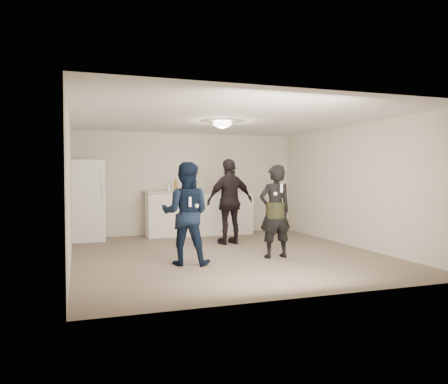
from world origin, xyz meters
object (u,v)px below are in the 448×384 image
object	(u,v)px
shaker	(169,188)
spectator	(230,201)
counter	(200,214)
fridge	(88,200)
man	(186,213)
woman	(275,211)

from	to	relation	value
shaker	spectator	xyz separation A→B (m)	(1.03, -1.40, -0.27)
counter	fridge	world-z (taller)	fridge
counter	man	world-z (taller)	man
counter	spectator	world-z (taller)	spectator
counter	spectator	xyz separation A→B (m)	(0.24, -1.55, 0.38)
fridge	spectator	world-z (taller)	spectator
counter	shaker	world-z (taller)	shaker
fridge	man	size ratio (longest dim) A/B	1.07
shaker	man	distance (m)	3.21
counter	woman	xyz separation A→B (m)	(0.48, -3.25, 0.30)
counter	fridge	xyz separation A→B (m)	(-2.61, -0.07, 0.38)
fridge	woman	xyz separation A→B (m)	(3.09, -3.18, -0.07)
man	woman	distance (m)	1.64
woman	spectator	world-z (taller)	spectator
counter	fridge	bearing A→B (deg)	-178.46
shaker	spectator	bearing A→B (deg)	-53.80
counter	fridge	distance (m)	2.64
counter	man	xyz separation A→B (m)	(-1.16, -3.32, 0.32)
counter	man	distance (m)	3.53
spectator	fridge	bearing A→B (deg)	-36.28
counter	woman	world-z (taller)	woman
woman	fridge	bearing A→B (deg)	-48.30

